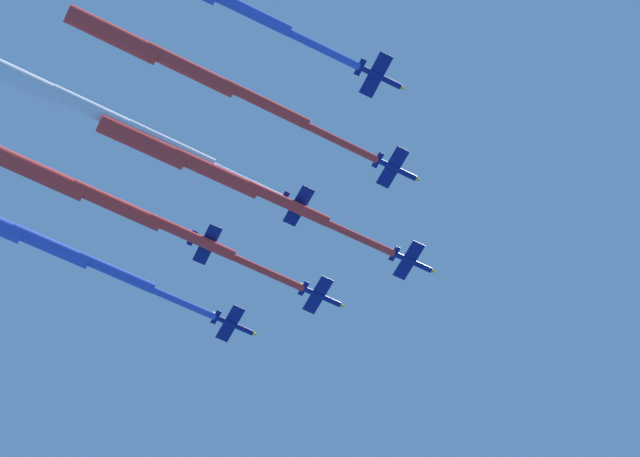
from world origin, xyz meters
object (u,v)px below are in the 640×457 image
jet_starboard_inner (188,69)px  jet_starboard_outer (6,161)px  jet_port_inner (114,205)px  jet_starboard_mid (49,246)px  jet_port_mid (93,111)px  jet_lead (214,173)px

jet_starboard_inner → jet_starboard_outer: jet_starboard_inner is taller
jet_port_inner → jet_starboard_outer: size_ratio=1.07×
jet_port_inner → jet_starboard_mid: (-16.53, -3.72, 1.03)m
jet_starboard_mid → jet_port_mid: bearing=-19.8°
jet_starboard_inner → jet_port_mid: bearing=-155.2°
jet_port_mid → jet_port_inner: bearing=131.0°
jet_port_mid → jet_starboard_outer: size_ratio=1.04×
jet_lead → jet_starboard_mid: size_ratio=1.06×
jet_lead → jet_port_inner: jet_lead is taller
jet_lead → jet_port_mid: bearing=-102.8°
jet_starboard_mid → jet_port_inner: bearing=12.7°
jet_starboard_outer → jet_port_inner: bearing=73.1°
jet_lead → jet_starboard_inner: 20.24m
jet_port_mid → jet_starboard_outer: (-18.37, -6.35, -1.56)m
jet_starboard_outer → jet_lead: bearing=51.9°
jet_port_mid → jet_starboard_outer: bearing=-160.9°
jet_port_mid → jet_lead: bearing=77.2°
jet_starboard_inner → jet_port_mid: (-17.50, -8.07, -1.18)m
jet_port_mid → jet_starboard_mid: jet_port_mid is taller
jet_port_inner → jet_starboard_outer: jet_starboard_outer is taller
jet_port_inner → jet_lead: bearing=29.6°
jet_port_mid → jet_starboard_outer: jet_port_mid is taller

